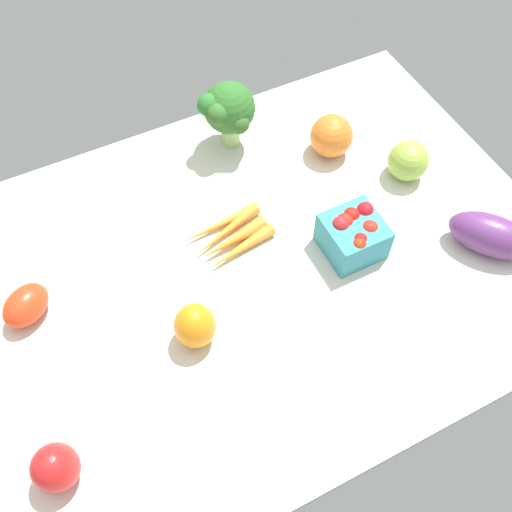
{
  "coord_description": "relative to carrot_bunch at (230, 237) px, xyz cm",
  "views": [
    {
      "loc": [
        -24.46,
        -48.96,
        87.04
      ],
      "look_at": [
        0.0,
        0.0,
        4.0
      ],
      "focal_mm": 41.06,
      "sensor_mm": 36.0,
      "label": 1
    }
  ],
  "objects": [
    {
      "name": "heirloom_tomato_orange",
      "position": [
        26.73,
        10.95,
        2.91
      ],
      "size": [
        8.32,
        8.32,
        8.32
      ],
      "primitive_type": "sphere",
      "color": "orange",
      "rests_on": "tablecloth"
    },
    {
      "name": "heirloom_tomato_green",
      "position": [
        36.46,
        -0.73,
        2.59
      ],
      "size": [
        7.68,
        7.68,
        7.68
      ],
      "primitive_type": "sphere",
      "color": "#91B440",
      "rests_on": "tablecloth"
    },
    {
      "name": "roma_tomato",
      "position": [
        -35.26,
        1.41,
        1.68
      ],
      "size": [
        10.12,
        9.41,
        5.85
      ],
      "primitive_type": "ellipsoid",
      "rotation": [
        0.0,
        0.0,
        0.58
      ],
      "color": "red",
      "rests_on": "tablecloth"
    },
    {
      "name": "bell_pepper_red",
      "position": [
        -37.76,
        -25.66,
        2.84
      ],
      "size": [
        9.16,
        9.16,
        8.18
      ],
      "primitive_type": "ellipsoid",
      "rotation": [
        0.0,
        0.0,
        5.38
      ],
      "color": "red",
      "rests_on": "tablecloth"
    },
    {
      "name": "bell_pepper_orange",
      "position": [
        -12.68,
        -14.57,
        2.87
      ],
      "size": [
        7.68,
        7.68,
        8.23
      ],
      "primitive_type": "ellipsoid",
      "rotation": [
        0.0,
        0.0,
        4.53
      ],
      "color": "orange",
      "rests_on": "tablecloth"
    },
    {
      "name": "broccoli_head",
      "position": [
        10.01,
        21.72,
        7.53
      ],
      "size": [
        11.03,
        11.18,
        13.83
      ],
      "color": "#A2CE77",
      "rests_on": "tablecloth"
    },
    {
      "name": "eggplant",
      "position": [
        39.49,
        -21.1,
        2.31
      ],
      "size": [
        14.65,
        15.94,
        7.12
      ],
      "primitive_type": "ellipsoid",
      "rotation": [
        0.0,
        0.0,
        2.23
      ],
      "color": "#653271",
      "rests_on": "tablecloth"
    },
    {
      "name": "berry_basket",
      "position": [
        18.26,
        -10.62,
        2.8
      ],
      "size": [
        9.59,
        9.59,
        8.11
      ],
      "color": "teal",
      "rests_on": "tablecloth"
    },
    {
      "name": "tablecloth",
      "position": [
        2.08,
        -6.02,
        -2.25
      ],
      "size": [
        104.0,
        76.0,
        2.0
      ],
      "primitive_type": "cube",
      "color": "silver",
      "rests_on": "ground"
    },
    {
      "name": "carrot_bunch",
      "position": [
        0.0,
        0.0,
        0.0
      ],
      "size": [
        16.02,
        10.64,
        2.96
      ],
      "color": "orange",
      "rests_on": "tablecloth"
    }
  ]
}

